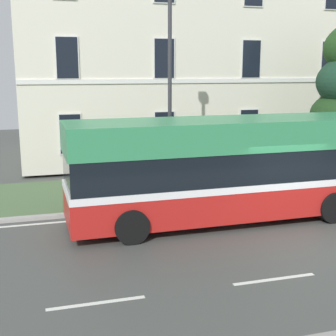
{
  "coord_description": "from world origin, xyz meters",
  "views": [
    {
      "loc": [
        -6.99,
        -10.53,
        4.63
      ],
      "look_at": [
        -2.62,
        4.75,
        1.27
      ],
      "focal_mm": 49.93,
      "sensor_mm": 36.0,
      "label": 1
    }
  ],
  "objects_px": {
    "single_decker_bus": "(224,168)",
    "street_lamp_post": "(170,78)",
    "georgian_townhouse": "(178,41)",
    "litter_bin": "(104,189)"
  },
  "relations": [
    {
      "from": "single_decker_bus",
      "to": "street_lamp_post",
      "type": "distance_m",
      "value": 4.2
    },
    {
      "from": "street_lamp_post",
      "to": "single_decker_bus",
      "type": "bearing_deg",
      "value": -74.99
    },
    {
      "from": "single_decker_bus",
      "to": "street_lamp_post",
      "type": "bearing_deg",
      "value": 104.38
    },
    {
      "from": "street_lamp_post",
      "to": "georgian_townhouse",
      "type": "bearing_deg",
      "value": 71.31
    },
    {
      "from": "georgian_townhouse",
      "to": "litter_bin",
      "type": "bearing_deg",
      "value": -119.84
    },
    {
      "from": "single_decker_bus",
      "to": "litter_bin",
      "type": "height_order",
      "value": "single_decker_bus"
    },
    {
      "from": "litter_bin",
      "to": "georgian_townhouse",
      "type": "bearing_deg",
      "value": 60.16
    },
    {
      "from": "georgian_townhouse",
      "to": "litter_bin",
      "type": "height_order",
      "value": "georgian_townhouse"
    },
    {
      "from": "single_decker_bus",
      "to": "street_lamp_post",
      "type": "height_order",
      "value": "street_lamp_post"
    },
    {
      "from": "georgian_townhouse",
      "to": "street_lamp_post",
      "type": "xyz_separation_m",
      "value": [
        -3.13,
        -9.26,
        -1.82
      ]
    }
  ]
}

